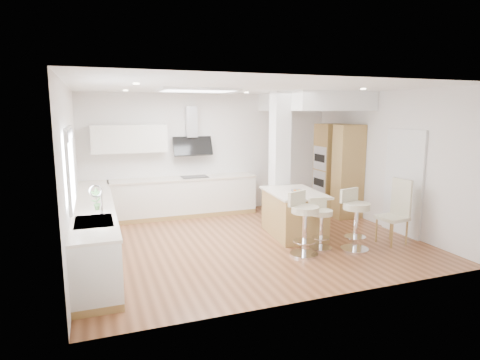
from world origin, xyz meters
name	(u,v)px	position (x,y,z in m)	size (l,w,h in m)	color
ground	(250,241)	(0.00, 0.00, 0.00)	(6.00, 6.00, 0.00)	#925836
ceiling	(250,241)	(0.00, 0.00, 0.00)	(6.00, 5.00, 0.02)	white
wall_back	(212,153)	(0.00, 2.50, 1.40)	(6.00, 0.04, 2.80)	white
wall_left	(71,176)	(-3.00, 0.00, 1.40)	(0.04, 5.00, 2.80)	white
wall_right	(385,160)	(3.00, 0.00, 1.40)	(0.04, 5.00, 2.80)	white
skylight	(198,90)	(-0.79, 0.60, 2.77)	(4.10, 2.10, 0.06)	white
window_left	(70,164)	(-2.96, -0.90, 1.69)	(0.06, 1.28, 1.07)	white
doorway_right	(404,184)	(2.97, -0.60, 1.00)	(0.05, 1.00, 2.10)	#433A35
counter_left	(95,228)	(-2.70, 0.23, 0.46)	(0.63, 4.50, 1.35)	#AF894B
counter_back	(177,187)	(-0.91, 2.22, 0.70)	(3.62, 0.63, 2.50)	#AF894B
pillar	(280,159)	(1.05, 0.95, 1.40)	(0.35, 0.35, 2.80)	white
soffit	(314,102)	(2.10, 1.40, 2.60)	(1.78, 2.20, 0.40)	white
oven_column	(337,169)	(2.68, 1.23, 1.05)	(0.63, 1.21, 2.10)	#AF894B
peninsula	(294,213)	(0.94, 0.04, 0.44)	(1.06, 1.50, 0.93)	#AF894B
bar_stool_a	(304,220)	(0.57, -1.00, 0.60)	(0.64, 0.64, 1.07)	silver
bar_stool_b	(321,221)	(1.02, -0.81, 0.50)	(0.40, 0.40, 0.89)	silver
bar_stool_c	(355,216)	(1.53, -1.08, 0.60)	(0.58, 0.58, 1.07)	silver
dining_chair	(397,209)	(2.48, -1.01, 0.63)	(0.51, 0.51, 1.18)	beige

